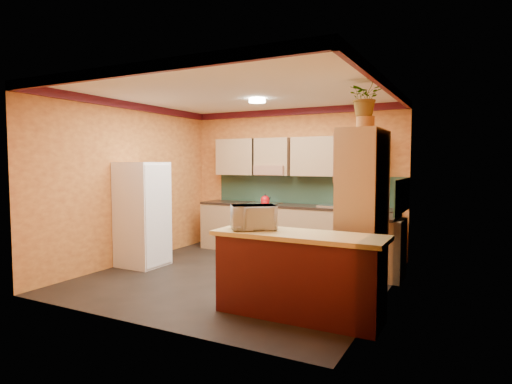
# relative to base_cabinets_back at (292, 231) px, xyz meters

# --- Properties ---
(room_shell) EXTENTS (4.24, 4.24, 2.72)m
(room_shell) POSITION_rel_base_cabinets_back_xyz_m (-0.08, -1.52, 1.65)
(room_shell) COLOR black
(room_shell) RESTS_ON ground
(base_cabinets_back) EXTENTS (3.65, 0.60, 0.88)m
(base_cabinets_back) POSITION_rel_base_cabinets_back_xyz_m (0.00, 0.00, 0.00)
(base_cabinets_back) COLOR tan
(base_cabinets_back) RESTS_ON ground
(countertop_back) EXTENTS (3.65, 0.62, 0.04)m
(countertop_back) POSITION_rel_base_cabinets_back_xyz_m (0.00, -0.00, 0.46)
(countertop_back) COLOR black
(countertop_back) RESTS_ON base_cabinets_back
(stove) EXTENTS (0.58, 0.58, 0.91)m
(stove) POSITION_rel_base_cabinets_back_xyz_m (-0.63, -0.00, 0.02)
(stove) COLOR black
(stove) RESTS_ON ground
(kettle) EXTENTS (0.22, 0.22, 0.18)m
(kettle) POSITION_rel_base_cabinets_back_xyz_m (-0.53, -0.05, 0.56)
(kettle) COLOR #BA0C10
(kettle) RESTS_ON stove
(sink) EXTENTS (0.48, 0.40, 0.03)m
(sink) POSITION_rel_base_cabinets_back_xyz_m (0.77, 0.00, 0.50)
(sink) COLOR silver
(sink) RESTS_ON countertop_back
(base_cabinets_right) EXTENTS (0.60, 0.80, 0.88)m
(base_cabinets_right) POSITION_rel_base_cabinets_back_xyz_m (1.70, -0.90, 0.00)
(base_cabinets_right) COLOR tan
(base_cabinets_right) RESTS_ON ground
(countertop_right) EXTENTS (0.62, 0.80, 0.04)m
(countertop_right) POSITION_rel_base_cabinets_back_xyz_m (1.70, -0.90, 0.46)
(countertop_right) COLOR black
(countertop_right) RESTS_ON base_cabinets_right
(fridge) EXTENTS (0.68, 0.66, 1.70)m
(fridge) POSITION_rel_base_cabinets_back_xyz_m (-1.85, -1.91, 0.41)
(fridge) COLOR white
(fridge) RESTS_ON ground
(pantry) EXTENTS (0.48, 0.90, 2.10)m
(pantry) POSITION_rel_base_cabinets_back_xyz_m (1.75, -1.92, 0.61)
(pantry) COLOR tan
(pantry) RESTS_ON ground
(fern_pot) EXTENTS (0.22, 0.22, 0.16)m
(fern_pot) POSITION_rel_base_cabinets_back_xyz_m (1.75, -1.87, 1.74)
(fern_pot) COLOR #955724
(fern_pot) RESTS_ON pantry
(fern) EXTENTS (0.52, 0.49, 0.47)m
(fern) POSITION_rel_base_cabinets_back_xyz_m (1.75, -1.87, 2.05)
(fern) COLOR tan
(fern) RESTS_ON fern_pot
(breakfast_bar) EXTENTS (1.80, 0.55, 0.88)m
(breakfast_bar) POSITION_rel_base_cabinets_back_xyz_m (1.29, -2.91, 0.00)
(breakfast_bar) COLOR #430F11
(breakfast_bar) RESTS_ON ground
(bar_top) EXTENTS (1.90, 0.65, 0.05)m
(bar_top) POSITION_rel_base_cabinets_back_xyz_m (1.29, -2.91, 0.47)
(bar_top) COLOR tan
(bar_top) RESTS_ON breakfast_bar
(microwave) EXTENTS (0.60, 0.57, 0.28)m
(microwave) POSITION_rel_base_cabinets_back_xyz_m (0.73, -2.91, 0.63)
(microwave) COLOR white
(microwave) RESTS_ON bar_top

